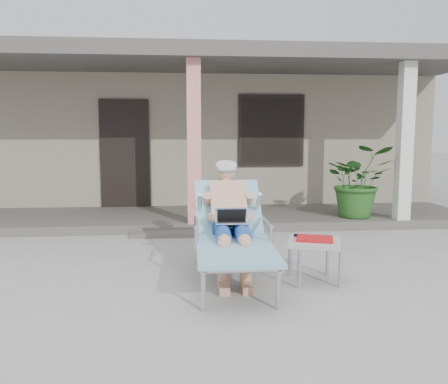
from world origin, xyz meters
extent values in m
plane|color=#9E9E99|center=(0.00, 0.00, 0.00)|extent=(60.00, 60.00, 0.00)
cube|color=gray|center=(0.00, 6.50, 1.50)|extent=(10.00, 5.00, 3.00)
cube|color=#474442|center=(0.00, 6.50, 3.15)|extent=(10.40, 5.40, 0.30)
cube|color=black|center=(-1.30, 3.97, 1.20)|extent=(0.95, 0.06, 2.10)
cube|color=black|center=(1.60, 3.97, 1.65)|extent=(1.20, 0.06, 1.30)
cube|color=black|center=(1.60, 3.96, 1.65)|extent=(1.32, 0.05, 1.42)
cube|color=#605B56|center=(0.00, 3.00, 0.07)|extent=(10.00, 2.00, 0.15)
cube|color=red|center=(0.00, 2.15, 1.45)|extent=(0.22, 0.22, 2.61)
cube|color=silver|center=(3.50, 2.15, 1.45)|extent=(0.22, 0.22, 2.61)
cube|color=#474442|center=(0.00, 3.00, 2.88)|extent=(10.00, 2.30, 0.24)
cube|color=#605B56|center=(0.00, 1.85, 0.04)|extent=(2.00, 0.30, 0.07)
cylinder|color=#B7B7BC|center=(-0.02, -1.31, 0.20)|extent=(0.05, 0.05, 0.40)
cylinder|color=#B7B7BC|center=(0.66, -1.32, 0.20)|extent=(0.05, 0.05, 0.40)
cylinder|color=#B7B7BC|center=(0.01, 0.12, 0.20)|extent=(0.05, 0.05, 0.40)
cylinder|color=#B7B7BC|center=(0.69, 0.10, 0.20)|extent=(0.05, 0.05, 0.40)
cube|color=#B7B7BC|center=(0.33, -0.80, 0.42)|extent=(0.71, 1.34, 0.03)
cube|color=#7FB0C4|center=(0.33, -0.80, 0.45)|extent=(0.82, 1.39, 0.04)
cube|color=#B7B7BC|center=(0.35, 0.17, 0.68)|extent=(0.69, 0.65, 0.54)
cube|color=#7FB0C4|center=(0.35, 0.17, 0.71)|extent=(0.80, 0.73, 0.61)
cylinder|color=#B4B4B6|center=(0.36, 0.48, 1.20)|extent=(0.27, 0.27, 0.14)
cube|color=silver|center=(0.34, -0.33, 0.63)|extent=(0.37, 0.26, 0.26)
cube|color=#A3A39E|center=(1.22, -0.55, 0.44)|extent=(0.69, 0.69, 0.04)
cylinder|color=#B7B7BC|center=(1.00, -0.77, 0.21)|extent=(0.04, 0.04, 0.42)
cylinder|color=#B7B7BC|center=(1.44, -0.77, 0.21)|extent=(0.04, 0.04, 0.42)
cylinder|color=#B7B7BC|center=(1.00, -0.33, 0.21)|extent=(0.04, 0.04, 0.42)
cylinder|color=#B7B7BC|center=(1.44, -0.33, 0.21)|extent=(0.04, 0.04, 0.42)
cube|color=#B51315|center=(1.22, -0.55, 0.48)|extent=(0.45, 0.39, 0.03)
cube|color=black|center=(1.22, -0.41, 0.47)|extent=(0.37, 0.14, 0.04)
imported|color=#26591E|center=(2.86, 2.45, 0.78)|extent=(1.28, 1.16, 1.26)
camera|label=1|loc=(-0.21, -5.45, 1.62)|focal=38.00mm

